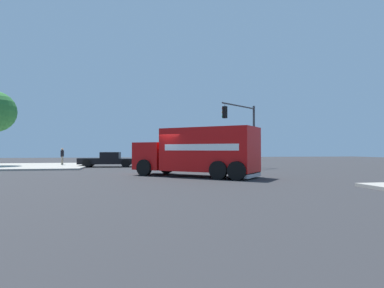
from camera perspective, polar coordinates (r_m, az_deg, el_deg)
name	(u,v)px	position (r m, az deg, el deg)	size (l,w,h in m)	color
ground_plane	(178,176)	(19.65, -2.47, -5.69)	(100.00, 100.00, 0.00)	#2B2B2D
sidewalk_corner_near	(24,166)	(33.59, -27.65, -3.52)	(11.58, 11.58, 0.14)	#9E998E
delivery_truck	(198,152)	(19.12, 1.15, -1.35)	(6.74, 7.43, 2.87)	red
traffic_light_primary	(244,125)	(28.13, 9.22, 3.31)	(3.20, 3.96, 5.57)	#38383D
pickup_black	(108,159)	(30.98, -14.63, -2.61)	(2.53, 5.32, 1.38)	black
pedestrian_near_corner	(62,155)	(33.65, -22.07, -1.88)	(0.53, 0.26, 1.62)	gray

